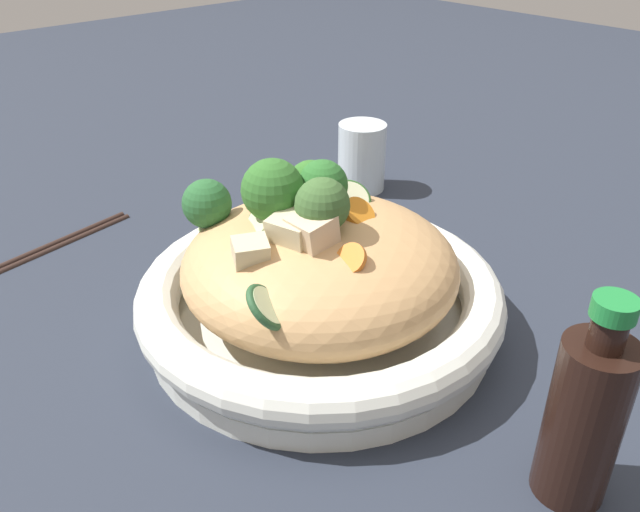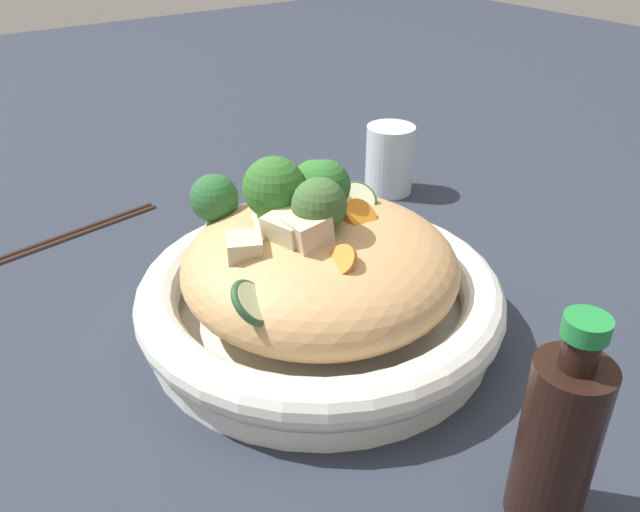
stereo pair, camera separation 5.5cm
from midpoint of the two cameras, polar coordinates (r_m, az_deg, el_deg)
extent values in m
plane|color=#272D3A|center=(0.59, 2.68, -6.26)|extent=(3.00, 3.00, 0.00)
cylinder|color=white|center=(0.59, 2.70, -5.53)|extent=(0.30, 0.30, 0.02)
torus|color=white|center=(0.57, 2.77, -3.25)|extent=(0.32, 0.32, 0.04)
ellipsoid|color=tan|center=(0.56, 2.84, -0.90)|extent=(0.24, 0.24, 0.09)
torus|color=tan|center=(0.54, 2.74, 1.02)|extent=(0.05, 0.06, 0.02)
torus|color=tan|center=(0.54, 0.69, 3.46)|extent=(0.07, 0.07, 0.02)
cone|color=#8DAF6C|center=(0.55, 3.29, 3.99)|extent=(0.03, 0.02, 0.01)
sphere|color=#2A662A|center=(0.55, 3.36, 6.09)|extent=(0.06, 0.06, 0.04)
cone|color=#92B575|center=(0.52, 2.98, 2.02)|extent=(0.02, 0.02, 0.02)
sphere|color=#3C6130|center=(0.51, 3.05, 4.37)|extent=(0.05, 0.05, 0.04)
cone|color=#97B26F|center=(0.56, 2.39, 4.37)|extent=(0.02, 0.02, 0.01)
sphere|color=#316B28|center=(0.55, 2.43, 6.27)|extent=(0.05, 0.05, 0.04)
cone|color=#95AC6B|center=(0.59, -6.42, 3.09)|extent=(0.02, 0.02, 0.01)
sphere|color=#285F30|center=(0.58, -6.54, 4.96)|extent=(0.05, 0.05, 0.04)
cone|color=#90B56B|center=(0.55, -1.04, 3.33)|extent=(0.03, 0.03, 0.02)
sphere|color=#316929|center=(0.53, -1.07, 5.90)|extent=(0.07, 0.07, 0.05)
cylinder|color=orange|center=(0.54, 6.37, 3.45)|extent=(0.03, 0.03, 0.02)
cylinder|color=orange|center=(0.49, 5.16, -0.48)|extent=(0.03, 0.02, 0.02)
cylinder|color=orange|center=(0.54, 5.93, 3.41)|extent=(0.02, 0.02, 0.01)
cylinder|color=beige|center=(0.54, -2.07, 3.33)|extent=(0.05, 0.04, 0.03)
torus|color=#25512A|center=(0.54, -2.07, 3.33)|extent=(0.06, 0.05, 0.04)
cylinder|color=beige|center=(0.58, 6.01, 4.84)|extent=(0.03, 0.04, 0.02)
torus|color=#2D5D26|center=(0.58, 6.01, 4.84)|extent=(0.04, 0.04, 0.03)
cylinder|color=beige|center=(0.47, -2.63, -4.22)|extent=(0.04, 0.04, 0.03)
torus|color=#28522E|center=(0.47, -2.63, -4.22)|extent=(0.05, 0.05, 0.03)
cylinder|color=beige|center=(0.51, 1.10, 2.04)|extent=(0.03, 0.03, 0.02)
torus|color=#225828|center=(0.51, 1.10, 2.04)|extent=(0.04, 0.04, 0.02)
cube|color=beige|center=(0.50, -3.19, 0.41)|extent=(0.03, 0.04, 0.02)
cube|color=beige|center=(0.50, 2.03, 1.95)|extent=(0.03, 0.03, 0.03)
cube|color=beige|center=(0.51, 0.48, 2.31)|extent=(0.04, 0.04, 0.03)
cylinder|color=black|center=(0.44, 23.41, -15.00)|extent=(0.05, 0.05, 0.12)
cylinder|color=black|center=(0.40, 25.45, -7.76)|extent=(0.02, 0.02, 0.02)
cylinder|color=#1E7F38|center=(0.39, 25.99, -5.81)|extent=(0.03, 0.03, 0.01)
cylinder|color=black|center=(0.79, -19.20, 1.97)|extent=(0.04, 0.21, 0.01)
cylinder|color=black|center=(0.78, -18.85, 1.73)|extent=(0.04, 0.21, 0.01)
cylinder|color=silver|center=(0.84, 7.98, 8.30)|extent=(0.06, 0.06, 0.09)
camera|label=1|loc=(0.03, -87.14, 1.67)|focal=36.72mm
camera|label=2|loc=(0.03, 92.86, -1.67)|focal=36.72mm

